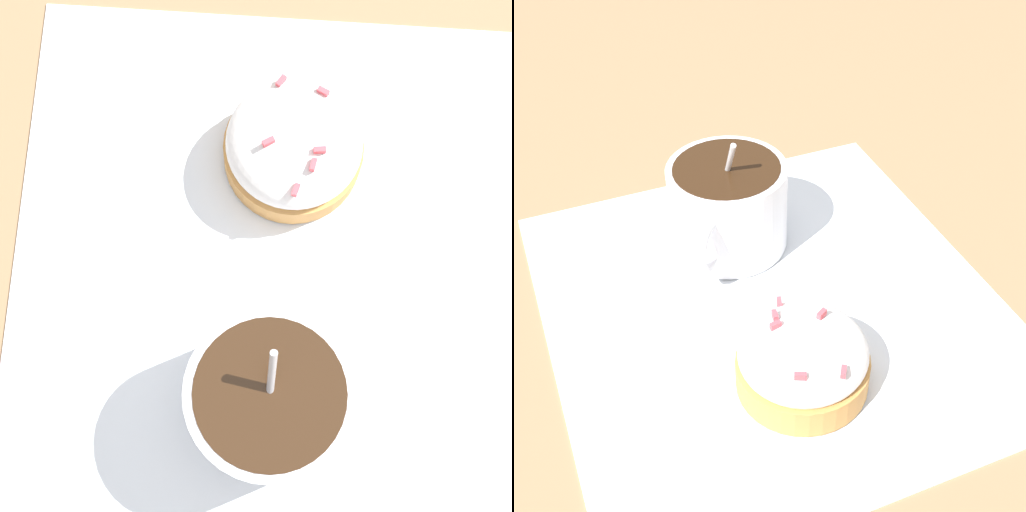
# 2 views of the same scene
# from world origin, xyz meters

# --- Properties ---
(ground_plane) EXTENTS (3.00, 3.00, 0.00)m
(ground_plane) POSITION_xyz_m (0.00, 0.00, 0.00)
(ground_plane) COLOR #93704C
(paper_napkin) EXTENTS (0.37, 0.35, 0.00)m
(paper_napkin) POSITION_xyz_m (0.00, 0.00, 0.00)
(paper_napkin) COLOR white
(paper_napkin) RESTS_ON ground_plane
(coffee_cup) EXTENTS (0.11, 0.09, 0.10)m
(coffee_cup) POSITION_xyz_m (0.07, 0.02, 0.04)
(coffee_cup) COLOR white
(coffee_cup) RESTS_ON paper_napkin
(frosted_pastry) EXTENTS (0.08, 0.08, 0.05)m
(frosted_pastry) POSITION_xyz_m (-0.07, -0.00, 0.02)
(frosted_pastry) COLOR #C18442
(frosted_pastry) RESTS_ON paper_napkin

